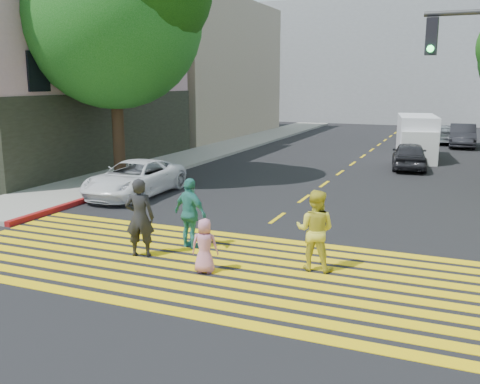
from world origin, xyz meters
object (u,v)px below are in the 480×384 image
Objects in this scene: dark_car_near at (409,155)px; dark_car_parked at (462,135)px; white_sedan at (135,178)px; pedestrian_woman at (315,230)px; white_van at (417,139)px; pedestrian_man at (140,218)px; tree_left at (115,8)px; pedestrian_extra at (190,213)px; silver_car at (442,134)px; pedestrian_child at (205,246)px.

dark_car_parked is (2.27, 10.51, 0.07)m from dark_car_near.
white_sedan is at bearing 42.43° from dark_car_near.
white_van reaches higher than pedestrian_woman.
pedestrian_man is at bearing 9.46° from pedestrian_woman.
white_van is (0.60, 18.84, 0.20)m from pedestrian_woman.
tree_left is at bearing -72.73° from pedestrian_man.
pedestrian_woman is 26.05m from dark_car_parked.
tree_left is 5.44× the size of pedestrian_man.
white_sedan is (-8.13, 5.14, -0.27)m from pedestrian_woman.
pedestrian_woman reaches higher than dark_car_near.
pedestrian_woman is 1.02× the size of pedestrian_extra.
tree_left is at bearing -35.90° from pedestrian_woman.
pedestrian_man reaches higher than dark_car_near.
white_van reaches higher than white_sedan.
tree_left reaches higher than silver_car.
pedestrian_extra is at bearing 68.39° from dark_car_near.
pedestrian_woman is at bearing -100.50° from white_van.
pedestrian_child is 0.26× the size of white_sedan.
pedestrian_man reaches higher than white_sedan.
pedestrian_extra reaches higher than pedestrian_child.
tree_left is at bearing -59.82° from pedestrian_child.
silver_car is at bearing 125.00° from dark_car_parked.
pedestrian_woman is 27.71m from silver_car.
white_sedan is at bearing -46.92° from tree_left.
white_sedan reaches higher than silver_car.
tree_left is 13.39m from pedestrian_child.
pedestrian_man is 1.56× the size of pedestrian_child.
pedestrian_woman is at bearing -97.81° from dark_car_parked.
pedestrian_woman is at bearing 80.68° from dark_car_near.
dark_car_parked is at bearing -113.81° from pedestrian_child.
pedestrian_woman is at bearing -33.16° from white_sedan.
white_van is (8.74, 13.70, 0.47)m from white_sedan.
white_van is (2.77, 19.96, 0.50)m from pedestrian_child.
white_sedan is (-4.84, 4.79, -0.25)m from pedestrian_extra.
tree_left reaches higher than white_van.
white_sedan is 16.26m from white_van.
dark_car_parked reaches higher than white_sedan.
silver_car reaches higher than pedestrian_child.
white_van is at bearing -97.50° from dark_car_near.
tree_left is 11.84m from pedestrian_man.
pedestrian_man reaches higher than pedestrian_extra.
pedestrian_extra is (-3.30, 0.35, -0.01)m from pedestrian_woman.
tree_left is at bearing 52.71° from silver_car.
pedestrian_woman is (10.28, -7.43, -6.06)m from tree_left.
white_sedan is at bearing -75.32° from pedestrian_man.
pedestrian_extra is (0.82, 1.03, -0.06)m from pedestrian_man.
silver_car is at bearing -110.60° from pedestrian_child.
pedestrian_man is 0.43× the size of dark_car_parked.
dark_car_parked is (1.32, -1.78, 0.10)m from silver_car.
tree_left is at bearing -27.21° from pedestrian_extra.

